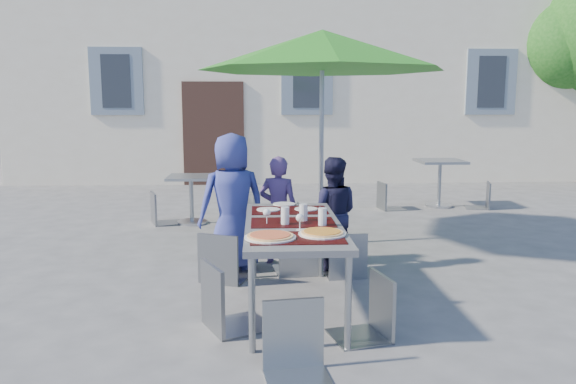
{
  "coord_description": "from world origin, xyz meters",
  "views": [
    {
      "loc": [
        -1.04,
        -4.63,
        1.75
      ],
      "look_at": [
        -0.75,
        0.9,
        0.87
      ],
      "focal_mm": 35.0,
      "sensor_mm": 36.0,
      "label": 1
    }
  ],
  "objects": [
    {
      "name": "place_settings",
      "position": [
        -0.78,
        0.65,
        0.76
      ],
      "size": [
        0.62,
        0.5,
        0.01
      ],
      "color": "white",
      "rests_on": "dining_table"
    },
    {
      "name": "cafe_table_1",
      "position": [
        2.02,
        4.63,
        0.57
      ],
      "size": [
        0.75,
        0.75,
        0.8
      ],
      "color": "#B8B9C0",
      "rests_on": "ground"
    },
    {
      "name": "chair_4",
      "position": [
        -0.21,
        -0.64,
        0.52
      ],
      "size": [
        0.49,
        0.48,
        0.9
      ],
      "color": "gray",
      "rests_on": "ground"
    },
    {
      "name": "pizza_near_right",
      "position": [
        -0.56,
        -0.47,
        0.77
      ],
      "size": [
        0.36,
        0.36,
        0.03
      ],
      "color": "white",
      "rests_on": "dining_table"
    },
    {
      "name": "bg_chair_l_1",
      "position": [
        1.08,
        4.45,
        0.5
      ],
      "size": [
        0.45,
        0.44,
        0.86
      ],
      "color": "gray",
      "rests_on": "ground"
    },
    {
      "name": "chair_5",
      "position": [
        -0.81,
        -1.24,
        0.54
      ],
      "size": [
        0.46,
        0.47,
        0.93
      ],
      "color": "gray",
      "rests_on": "ground"
    },
    {
      "name": "chair_3",
      "position": [
        -1.31,
        -0.44,
        0.6
      ],
      "size": [
        0.6,
        0.6,
        1.01
      ],
      "color": "gray",
      "rests_on": "ground"
    },
    {
      "name": "bg_chair_l_0",
      "position": [
        -2.49,
        3.5,
        0.52
      ],
      "size": [
        0.51,
        0.5,
        0.89
      ],
      "color": "gray",
      "rests_on": "ground"
    },
    {
      "name": "patio_umbrella",
      "position": [
        -0.28,
        2.18,
        2.36
      ],
      "size": [
        2.97,
        2.97,
        2.61
      ],
      "color": "#B8B9C0",
      "rests_on": "ground"
    },
    {
      "name": "child_1",
      "position": [
        -0.83,
        1.38,
        0.59
      ],
      "size": [
        0.5,
        0.4,
        1.19
      ],
      "primitive_type": "imported",
      "rotation": [
        0.0,
        0.0,
        2.84
      ],
      "color": "#513974",
      "rests_on": "ground"
    },
    {
      "name": "ground",
      "position": [
        0.0,
        0.0,
        0.0
      ],
      "size": [
        90.0,
        90.0,
        0.0
      ],
      "primitive_type": "plane",
      "color": "#4F4F52",
      "rests_on": "ground"
    },
    {
      "name": "chair_1",
      "position": [
        -0.64,
        0.95,
        0.61
      ],
      "size": [
        0.52,
        0.53,
        1.04
      ],
      "color": "gray",
      "rests_on": "ground"
    },
    {
      "name": "chair_0",
      "position": [
        -1.41,
        0.74,
        0.56
      ],
      "size": [
        0.54,
        0.55,
        0.95
      ],
      "color": "gray",
      "rests_on": "ground"
    },
    {
      "name": "child_2",
      "position": [
        -0.28,
        1.13,
        0.6
      ],
      "size": [
        0.63,
        0.42,
        1.2
      ],
      "primitive_type": "imported",
      "rotation": [
        0.0,
        0.0,
        2.99
      ],
      "color": "#171733",
      "rests_on": "ground"
    },
    {
      "name": "bg_chair_r_1",
      "position": [
        2.71,
        4.46,
        0.49
      ],
      "size": [
        0.46,
        0.46,
        0.84
      ],
      "color": "gray",
      "rests_on": "ground"
    },
    {
      "name": "bg_chair_r_0",
      "position": [
        -1.25,
        3.57,
        0.5
      ],
      "size": [
        0.48,
        0.48,
        0.86
      ],
      "color": "gray",
      "rests_on": "ground"
    },
    {
      "name": "cafe_table_0",
      "position": [
        -2.03,
        3.5,
        0.47
      ],
      "size": [
        0.66,
        0.66,
        0.71
      ],
      "color": "#B8B9C0",
      "rests_on": "ground"
    },
    {
      "name": "chair_2",
      "position": [
        -0.17,
        0.83,
        0.52
      ],
      "size": [
        0.44,
        0.45,
        0.89
      ],
      "color": "gray",
      "rests_on": "ground"
    },
    {
      "name": "child_0",
      "position": [
        -1.32,
        1.18,
        0.72
      ],
      "size": [
        0.81,
        0.65,
        1.45
      ],
      "primitive_type": "imported",
      "rotation": [
        0.0,
        0.0,
        3.44
      ],
      "color": "#333C8E",
      "rests_on": "ground"
    },
    {
      "name": "dining_table",
      "position": [
        -0.76,
        -0.0,
        0.7
      ],
      "size": [
        0.8,
        1.85,
        0.76
      ],
      "color": "#424246",
      "rests_on": "ground"
    },
    {
      "name": "pizza_near_left",
      "position": [
        -0.96,
        -0.56,
        0.77
      ],
      "size": [
        0.39,
        0.39,
        0.03
      ],
      "color": "white",
      "rests_on": "dining_table"
    },
    {
      "name": "glassware",
      "position": [
        -0.71,
        -0.08,
        0.83
      ],
      "size": [
        0.52,
        0.4,
        0.15
      ],
      "color": "silver",
      "rests_on": "dining_table"
    }
  ]
}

